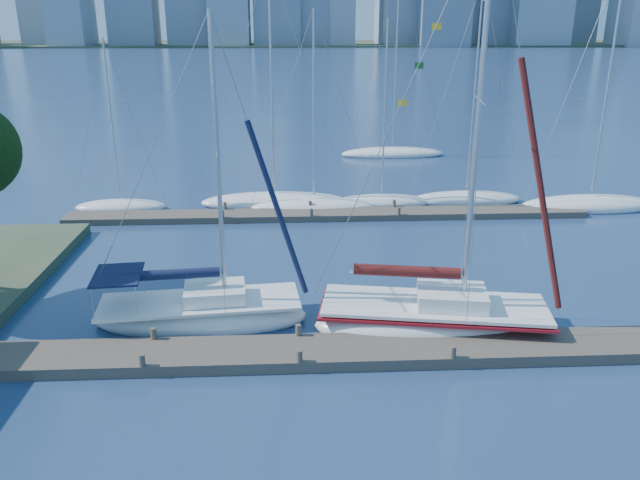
{
  "coord_description": "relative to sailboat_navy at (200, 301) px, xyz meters",
  "views": [
    {
      "loc": [
        -0.25,
        -18.57,
        10.74
      ],
      "look_at": [
        0.92,
        4.0,
        2.83
      ],
      "focal_mm": 35.0,
      "sensor_mm": 36.0,
      "label": 1
    }
  ],
  "objects": [
    {
      "name": "bg_boat_5",
      "position": [
        21.64,
        14.12,
        -0.62
      ],
      "size": [
        8.7,
        3.49,
        15.15
      ],
      "rotation": [
        0.0,
        0.0,
        0.12
      ],
      "color": "white",
      "rests_on": "ground"
    },
    {
      "name": "bg_boat_4",
      "position": [
        14.53,
        15.97,
        -0.66
      ],
      "size": [
        7.14,
        2.64,
        13.53
      ],
      "rotation": [
        0.0,
        0.0,
        0.08
      ],
      "color": "white",
      "rests_on": "ground"
    },
    {
      "name": "near_dock",
      "position": [
        3.62,
        -2.81,
        -0.72
      ],
      "size": [
        26.0,
        2.0,
        0.4
      ],
      "primitive_type": "cube",
      "color": "#4E4239",
      "rests_on": "ground"
    },
    {
      "name": "bg_boat_1",
      "position": [
        2.48,
        15.89,
        -0.64
      ],
      "size": [
        9.33,
        4.08,
        14.48
      ],
      "rotation": [
        0.0,
        0.0,
        -0.19
      ],
      "color": "white",
      "rests_on": "ground"
    },
    {
      "name": "far_dock",
      "position": [
        5.62,
        13.19,
        -0.74
      ],
      "size": [
        30.0,
        1.8,
        0.36
      ],
      "primitive_type": "cube",
      "color": "#4E4239",
      "rests_on": "ground"
    },
    {
      "name": "sailboat_navy",
      "position": [
        0.0,
        0.0,
        0.0
      ],
      "size": [
        8.17,
        3.37,
        11.7
      ],
      "rotation": [
        0.0,
        0.0,
        0.1
      ],
      "color": "white",
      "rests_on": "ground"
    },
    {
      "name": "bg_boat_2",
      "position": [
        4.89,
        14.76,
        -0.67
      ],
      "size": [
        7.94,
        4.35,
        11.82
      ],
      "rotation": [
        0.0,
        0.0,
        0.3
      ],
      "color": "white",
      "rests_on": "ground"
    },
    {
      "name": "bg_boat_3",
      "position": [
        9.13,
        15.64,
        -0.69
      ],
      "size": [
        6.35,
        3.91,
        11.31
      ],
      "rotation": [
        0.0,
        0.0,
        -0.35
      ],
      "color": "white",
      "rests_on": "ground"
    },
    {
      "name": "bg_boat_7",
      "position": [
        12.22,
        30.47,
        -0.65
      ],
      "size": [
        8.79,
        2.81,
        14.64
      ],
      "rotation": [
        0.0,
        0.0,
        -0.06
      ],
      "color": "white",
      "rests_on": "ground"
    },
    {
      "name": "bg_boat_0",
      "position": [
        -6.78,
        15.42,
        -0.7
      ],
      "size": [
        5.69,
        2.72,
        10.24
      ],
      "rotation": [
        0.0,
        0.0,
        -0.16
      ],
      "color": "white",
      "rests_on": "ground"
    },
    {
      "name": "ground",
      "position": [
        3.62,
        -2.81,
        -0.92
      ],
      "size": [
        700.0,
        700.0,
        0.0
      ],
      "primitive_type": "plane",
      "color": "navy",
      "rests_on": "ground"
    },
    {
      "name": "far_shore",
      "position": [
        3.62,
        317.19,
        -0.92
      ],
      "size": [
        800.0,
        100.0,
        1.5
      ],
      "primitive_type": "cube",
      "color": "#38472D",
      "rests_on": "ground"
    },
    {
      "name": "sailboat_maroon",
      "position": [
        8.63,
        -0.92,
        0.24
      ],
      "size": [
        9.12,
        4.29,
        14.95
      ],
      "rotation": [
        0.0,
        0.0,
        -0.17
      ],
      "color": "white",
      "rests_on": "ground"
    }
  ]
}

